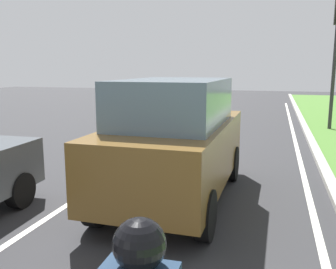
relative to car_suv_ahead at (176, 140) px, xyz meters
name	(u,v)px	position (x,y,z in m)	size (l,w,h in m)	color
ground_plane	(180,146)	(-1.13, 4.82, -1.17)	(60.00, 60.00, 0.00)	#2D2D30
lane_line_center	(160,144)	(-1.83, 4.82, -1.16)	(0.12, 32.00, 0.01)	silver
lane_line_right_edge	(298,153)	(2.47, 4.82, -1.16)	(0.12, 32.00, 0.01)	silver
curb_right	(316,152)	(2.97, 4.82, -1.11)	(0.24, 48.00, 0.12)	#9E9B93
car_suv_ahead	(176,140)	(0.00, 0.00, 0.00)	(2.01, 4.52, 2.28)	brown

